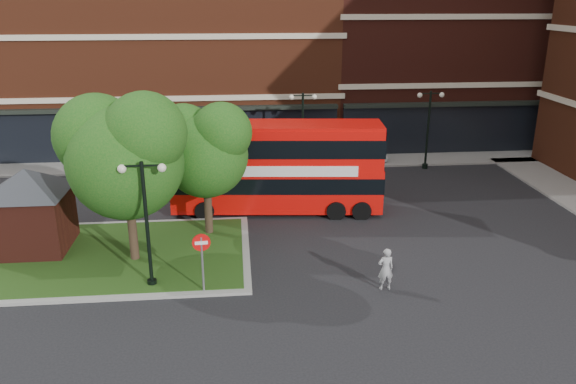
{
  "coord_description": "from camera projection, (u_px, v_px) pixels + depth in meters",
  "views": [
    {
      "loc": [
        -2.12,
        -19.33,
        10.54
      ],
      "look_at": [
        0.19,
        5.0,
        2.0
      ],
      "focal_mm": 35.0,
      "sensor_mm": 36.0,
      "label": 1
    }
  ],
  "objects": [
    {
      "name": "pavement_far",
      "position": [
        269.0,
        163.0,
        37.32
      ],
      "size": [
        44.0,
        3.0,
        0.12
      ],
      "primitive_type": "cube",
      "color": "slate",
      "rests_on": "ground"
    },
    {
      "name": "car_silver",
      "position": [
        213.0,
        161.0,
        35.52
      ],
      "size": [
        4.1,
        2.03,
        1.34
      ],
      "primitive_type": "imported",
      "rotation": [
        0.0,
        0.0,
        1.46
      ],
      "color": "silver",
      "rests_on": "ground"
    },
    {
      "name": "lamp_island",
      "position": [
        146.0,
        218.0,
        20.6
      ],
      "size": [
        1.72,
        0.36,
        5.0
      ],
      "color": "black",
      "rests_on": "ground"
    },
    {
      "name": "ground",
      "position": [
        295.0,
        283.0,
        21.84
      ],
      "size": [
        120.0,
        120.0,
        0.0
      ],
      "primitive_type": "plane",
      "color": "black",
      "rests_on": "ground"
    },
    {
      "name": "tree_island_east",
      "position": [
        203.0,
        147.0,
        24.87
      ],
      "size": [
        4.46,
        3.9,
        6.29
      ],
      "color": "#2D2116",
      "rests_on": "ground"
    },
    {
      "name": "traffic_island",
      "position": [
        102.0,
        256.0,
        23.92
      ],
      "size": [
        12.6,
        7.6,
        0.15
      ],
      "color": "gray",
      "rests_on": "ground"
    },
    {
      "name": "no_entry_sign",
      "position": [
        202.0,
        252.0,
        20.48
      ],
      "size": [
        0.67,
        0.11,
        2.42
      ],
      "rotation": [
        0.0,
        0.0,
        0.09
      ],
      "color": "slate",
      "rests_on": "ground"
    },
    {
      "name": "lamp_far_right",
      "position": [
        428.0,
        125.0,
        35.42
      ],
      "size": [
        1.72,
        0.36,
        5.0
      ],
      "color": "black",
      "rests_on": "ground"
    },
    {
      "name": "terrace_far_right",
      "position": [
        444.0,
        31.0,
        43.0
      ],
      "size": [
        18.0,
        12.0,
        16.0
      ],
      "primitive_type": "cube",
      "color": "#471911",
      "rests_on": "ground"
    },
    {
      "name": "lamp_far_left",
      "position": [
        303.0,
        128.0,
        34.71
      ],
      "size": [
        1.72,
        0.36,
        5.0
      ],
      "color": "black",
      "rests_on": "ground"
    },
    {
      "name": "car_white",
      "position": [
        352.0,
        153.0,
        37.12
      ],
      "size": [
        4.58,
        2.08,
        1.46
      ],
      "primitive_type": "imported",
      "rotation": [
        0.0,
        0.0,
        1.7
      ],
      "color": "silver",
      "rests_on": "ground"
    },
    {
      "name": "bus",
      "position": [
        277.0,
        161.0,
        28.33
      ],
      "size": [
        10.76,
        3.39,
        4.04
      ],
      "rotation": [
        0.0,
        0.0,
        -0.09
      ],
      "color": "red",
      "rests_on": "ground"
    },
    {
      "name": "terrace_far_left",
      "position": [
        153.0,
        47.0,
        41.37
      ],
      "size": [
        26.0,
        12.0,
        14.0
      ],
      "primitive_type": "cube",
      "color": "maroon",
      "rests_on": "ground"
    },
    {
      "name": "tree_island_west",
      "position": [
        123.0,
        151.0,
        22.09
      ],
      "size": [
        5.4,
        4.71,
        7.21
      ],
      "color": "#2D2116",
      "rests_on": "ground"
    },
    {
      "name": "kiosk",
      "position": [
        29.0,
        201.0,
        23.85
      ],
      "size": [
        6.51,
        6.51,
        3.6
      ],
      "color": "#471911",
      "rests_on": "traffic_island"
    },
    {
      "name": "woman",
      "position": [
        386.0,
        269.0,
        21.09
      ],
      "size": [
        0.65,
        0.46,
        1.69
      ],
      "primitive_type": "imported",
      "rotation": [
        0.0,
        0.0,
        3.24
      ],
      "color": "gray",
      "rests_on": "ground"
    }
  ]
}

